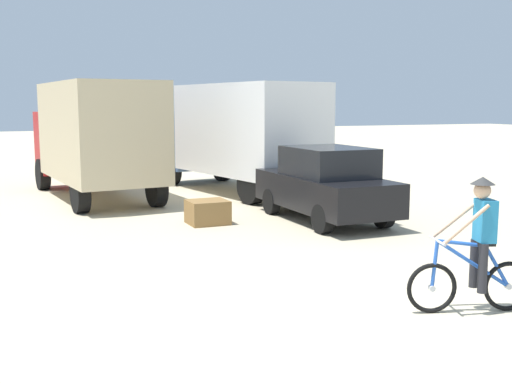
{
  "coord_description": "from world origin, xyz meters",
  "views": [
    {
      "loc": [
        -4.03,
        -7.21,
        2.76
      ],
      "look_at": [
        0.55,
        3.51,
        1.1
      ],
      "focal_mm": 43.56,
      "sensor_mm": 36.0,
      "label": 1
    }
  ],
  "objects_px": {
    "cyclist_orange_shirt": "(476,250)",
    "box_truck_avon_van": "(238,132)",
    "sedan_parked": "(325,184)",
    "box_truck_tan_camper": "(95,135)",
    "supply_crate": "(208,212)"
  },
  "relations": [
    {
      "from": "cyclist_orange_shirt",
      "to": "box_truck_avon_van",
      "type": "bearing_deg",
      "value": 83.73
    },
    {
      "from": "sedan_parked",
      "to": "cyclist_orange_shirt",
      "type": "relative_size",
      "value": 2.31
    },
    {
      "from": "box_truck_tan_camper",
      "to": "supply_crate",
      "type": "distance_m",
      "value": 5.52
    },
    {
      "from": "box_truck_tan_camper",
      "to": "cyclist_orange_shirt",
      "type": "bearing_deg",
      "value": -76.06
    },
    {
      "from": "box_truck_tan_camper",
      "to": "box_truck_avon_van",
      "type": "relative_size",
      "value": 0.99
    },
    {
      "from": "box_truck_tan_camper",
      "to": "box_truck_avon_van",
      "type": "distance_m",
      "value": 4.35
    },
    {
      "from": "box_truck_avon_van",
      "to": "supply_crate",
      "type": "relative_size",
      "value": 7.86
    },
    {
      "from": "box_truck_tan_camper",
      "to": "supply_crate",
      "type": "height_order",
      "value": "box_truck_tan_camper"
    },
    {
      "from": "box_truck_avon_van",
      "to": "cyclist_orange_shirt",
      "type": "distance_m",
      "value": 11.98
    },
    {
      "from": "box_truck_avon_van",
      "to": "supply_crate",
      "type": "xyz_separation_m",
      "value": [
        -2.6,
        -4.63,
        -1.6
      ]
    },
    {
      "from": "sedan_parked",
      "to": "supply_crate",
      "type": "xyz_separation_m",
      "value": [
        -2.68,
        0.75,
        -0.61
      ]
    },
    {
      "from": "supply_crate",
      "to": "box_truck_tan_camper",
      "type": "bearing_deg",
      "value": 109.2
    },
    {
      "from": "sedan_parked",
      "to": "supply_crate",
      "type": "height_order",
      "value": "sedan_parked"
    },
    {
      "from": "box_truck_avon_van",
      "to": "supply_crate",
      "type": "bearing_deg",
      "value": -119.33
    },
    {
      "from": "box_truck_tan_camper",
      "to": "supply_crate",
      "type": "bearing_deg",
      "value": -70.8
    }
  ]
}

